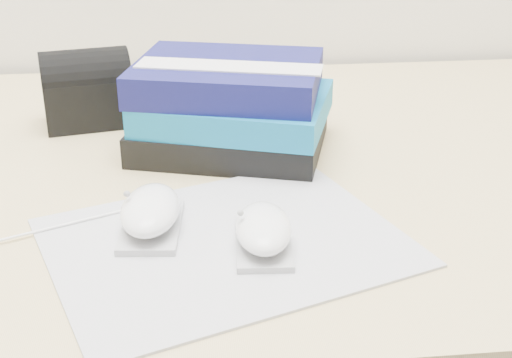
{
  "coord_description": "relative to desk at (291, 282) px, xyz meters",
  "views": [
    {
      "loc": [
        -0.15,
        0.76,
        1.09
      ],
      "look_at": [
        -0.08,
        1.43,
        0.77
      ],
      "focal_mm": 50.0,
      "sensor_mm": 36.0,
      "label": 1
    }
  ],
  "objects": [
    {
      "name": "desk",
      "position": [
        0.0,
        0.0,
        0.0
      ],
      "size": [
        1.6,
        0.8,
        0.73
      ],
      "color": "tan",
      "rests_on": "ground"
    },
    {
      "name": "mousepad",
      "position": [
        -0.11,
        -0.27,
        0.24
      ],
      "size": [
        0.41,
        0.36,
        0.0
      ],
      "primitive_type": "cube",
      "rotation": [
        0.0,
        0.0,
        0.35
      ],
      "color": "#9998A0",
      "rests_on": "desk"
    },
    {
      "name": "mouse_rear",
      "position": [
        -0.19,
        -0.24,
        0.26
      ],
      "size": [
        0.07,
        0.11,
        0.04
      ],
      "color": "#AEAEB1",
      "rests_on": "mousepad"
    },
    {
      "name": "mouse_front",
      "position": [
        -0.08,
        -0.29,
        0.26
      ],
      "size": [
        0.06,
        0.1,
        0.04
      ],
      "color": "#ABACAE",
      "rests_on": "mousepad"
    },
    {
      "name": "usb_cable",
      "position": [
        -0.31,
        -0.24,
        0.24
      ],
      "size": [
        0.21,
        0.09,
        0.0
      ],
      "primitive_type": "cylinder",
      "rotation": [
        0.0,
        1.57,
        0.41
      ],
      "color": "white",
      "rests_on": "mousepad"
    },
    {
      "name": "book_stack",
      "position": [
        -0.09,
        -0.03,
        0.29
      ],
      "size": [
        0.28,
        0.25,
        0.12
      ],
      "color": "black",
      "rests_on": "desk"
    },
    {
      "name": "pouch",
      "position": [
        -0.28,
        0.08,
        0.29
      ],
      "size": [
        0.13,
        0.1,
        0.11
      ],
      "color": "black",
      "rests_on": "desk"
    }
  ]
}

